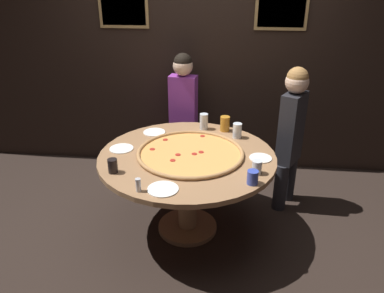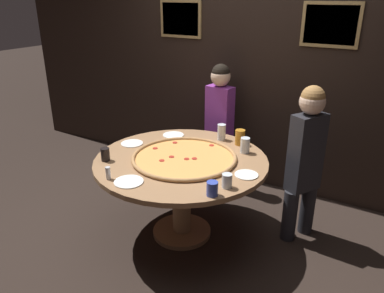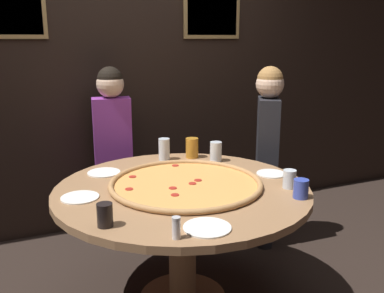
% 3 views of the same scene
% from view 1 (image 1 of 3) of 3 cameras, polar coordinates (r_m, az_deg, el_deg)
% --- Properties ---
extents(ground_plane, '(24.00, 24.00, 0.00)m').
position_cam_1_polar(ground_plane, '(3.44, -0.68, -12.35)').
color(ground_plane, black).
extents(back_wall, '(6.40, 0.08, 2.60)m').
position_cam_1_polar(back_wall, '(4.12, 1.36, 14.14)').
color(back_wall, black).
rests_on(back_wall, ground_plane).
extents(dining_table, '(1.44, 1.44, 0.74)m').
position_cam_1_polar(dining_table, '(3.11, -0.73, -3.66)').
color(dining_table, '#936B47').
rests_on(dining_table, ground_plane).
extents(giant_pizza, '(0.88, 0.88, 0.03)m').
position_cam_1_polar(giant_pizza, '(3.04, -0.25, -0.96)').
color(giant_pizza, '#E0994C').
rests_on(giant_pizza, dining_table).
extents(drink_cup_beside_pizza, '(0.08, 0.08, 0.13)m').
position_cam_1_polar(drink_cup_beside_pizza, '(3.35, 6.91, 2.42)').
color(drink_cup_beside_pizza, silver).
rests_on(drink_cup_beside_pizza, dining_table).
extents(drink_cup_far_left, '(0.09, 0.09, 0.14)m').
position_cam_1_polar(drink_cup_far_left, '(3.49, 5.05, 3.48)').
color(drink_cup_far_left, '#BC7A23').
rests_on(drink_cup_far_left, dining_table).
extents(drink_cup_near_left, '(0.07, 0.07, 0.10)m').
position_cam_1_polar(drink_cup_near_left, '(2.79, 9.86, -3.11)').
color(drink_cup_near_left, silver).
rests_on(drink_cup_near_left, dining_table).
extents(drink_cup_near_right, '(0.07, 0.07, 0.11)m').
position_cam_1_polar(drink_cup_near_right, '(2.82, -11.99, -2.90)').
color(drink_cup_near_right, black).
rests_on(drink_cup_near_right, dining_table).
extents(drink_cup_centre_back, '(0.08, 0.08, 0.10)m').
position_cam_1_polar(drink_cup_centre_back, '(2.65, 9.23, -4.66)').
color(drink_cup_centre_back, '#384CB7').
rests_on(drink_cup_centre_back, dining_table).
extents(drink_cup_front_edge, '(0.08, 0.08, 0.15)m').
position_cam_1_polar(drink_cup_front_edge, '(3.52, 1.82, 3.84)').
color(drink_cup_front_edge, silver).
rests_on(drink_cup_front_edge, dining_table).
extents(white_plate_left_side, '(0.18, 0.18, 0.01)m').
position_cam_1_polar(white_plate_left_side, '(3.03, 10.40, -1.74)').
color(white_plate_left_side, white).
rests_on(white_plate_left_side, dining_table).
extents(white_plate_beside_cup, '(0.20, 0.20, 0.01)m').
position_cam_1_polar(white_plate_beside_cup, '(3.19, -10.70, -0.31)').
color(white_plate_beside_cup, white).
rests_on(white_plate_beside_cup, dining_table).
extents(white_plate_near_front, '(0.20, 0.20, 0.01)m').
position_cam_1_polar(white_plate_near_front, '(3.47, -5.77, 2.19)').
color(white_plate_near_front, white).
rests_on(white_plate_near_front, dining_table).
extents(white_plate_right_side, '(0.22, 0.22, 0.01)m').
position_cam_1_polar(white_plate_right_side, '(2.58, -4.45, -6.48)').
color(white_plate_right_side, white).
rests_on(white_plate_right_side, dining_table).
extents(condiment_shaker, '(0.04, 0.04, 0.10)m').
position_cam_1_polar(condiment_shaker, '(2.56, -8.20, -5.81)').
color(condiment_shaker, silver).
rests_on(condiment_shaker, dining_table).
extents(diner_side_right, '(0.35, 0.20, 1.36)m').
position_cam_1_polar(diner_side_right, '(3.98, -1.33, 5.75)').
color(diner_side_right, '#232328').
rests_on(diner_side_right, ground_plane).
extents(diner_side_left, '(0.28, 0.36, 1.36)m').
position_cam_1_polar(diner_side_left, '(3.52, 14.86, 2.26)').
color(diner_side_left, '#232328').
rests_on(diner_side_left, ground_plane).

